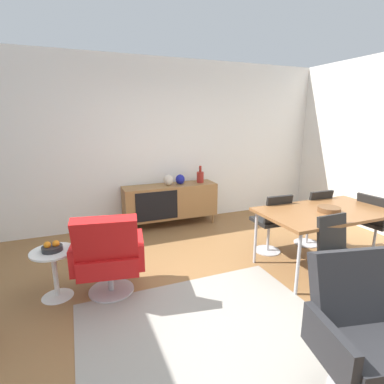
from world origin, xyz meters
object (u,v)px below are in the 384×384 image
dining_table (325,214)px  dining_chair_front_left (339,255)px  sideboard (170,201)px  dining_chair_far_end (374,222)px  vase_cobalt (200,177)px  fruit_bowl (52,247)px  vase_ceramic_small (180,179)px  lounge_chair_red (108,254)px  dining_chair_back_right (312,215)px  armchair_black_shell (367,330)px  side_table_round (55,269)px  wooden_bowl_on_table (329,209)px  vase_sculptural_dark (169,180)px  dining_chair_back_left (272,221)px

dining_table → dining_chair_front_left: size_ratio=1.87×
sideboard → dining_chair_far_end: dining_chair_far_end is taller
vase_cobalt → fruit_bowl: size_ratio=1.48×
sideboard → vase_ceramic_small: vase_ceramic_small is taller
vase_cobalt → lounge_chair_red: bearing=-135.2°
lounge_chair_red → dining_chair_back_right: bearing=4.2°
armchair_black_shell → side_table_round: (-1.97, 1.99, -0.15)m
dining_chair_far_end → lounge_chair_red: bearing=174.2°
wooden_bowl_on_table → armchair_black_shell: armchair_black_shell is taller
vase_sculptural_dark → wooden_bowl_on_table: vase_sculptural_dark is taller
sideboard → armchair_black_shell: armchair_black_shell is taller
vase_sculptural_dark → dining_chair_back_left: size_ratio=0.21×
dining_table → side_table_round: 3.14m
sideboard → vase_ceramic_small: 0.41m
vase_ceramic_small → dining_chair_front_left: bearing=-74.5°
dining_chair_back_left → sideboard: bearing=120.5°
vase_ceramic_small → dining_chair_front_left: (0.75, -2.71, -0.34)m
dining_chair_back_left → fruit_bowl: (-2.72, -0.04, 0.09)m
dining_chair_front_left → armchair_black_shell: 1.18m
dining_chair_far_end → lounge_chair_red: 3.45m
dining_chair_back_right → dining_chair_back_left: (-0.70, 0.00, 0.00)m
vase_sculptural_dark → lounge_chair_red: (-1.23, -1.80, -0.34)m
dining_chair_front_left → vase_ceramic_small: bearing=105.5°
dining_table → armchair_black_shell: size_ratio=1.69×
dining_chair_back_left → side_table_round: bearing=-179.2°
vase_ceramic_small → vase_cobalt: bearing=0.0°
vase_sculptural_dark → fruit_bowl: size_ratio=0.90×
dining_table → armchair_black_shell: (-1.10, -1.47, -0.23)m
vase_ceramic_small → dining_chair_far_end: vase_ceramic_small is taller
vase_cobalt → dining_chair_front_left: 2.76m
dining_chair_back_right → lounge_chair_red: bearing=-175.8°
dining_chair_back_left → dining_chair_front_left: bearing=-90.0°
dining_chair_back_left → armchair_black_shell: (-0.75, -2.03, -0.00)m
vase_sculptural_dark → dining_chair_front_left: (0.96, -2.71, -0.34)m
side_table_round → fruit_bowl: bearing=-87.2°
lounge_chair_red → armchair_black_shell: bearing=-51.5°
vase_sculptural_dark → wooden_bowl_on_table: 2.56m
vase_ceramic_small → fruit_bowl: bearing=-140.4°
vase_sculptural_dark → wooden_bowl_on_table: bearing=-59.6°
dining_table → side_table_round: (-3.07, 0.52, -0.38)m
vase_ceramic_small → lounge_chair_red: (-1.44, -1.80, -0.34)m
dining_chair_far_end → fruit_bowl: 3.99m
dining_chair_far_end → vase_ceramic_small: bearing=132.8°
vase_sculptural_dark → dining_chair_far_end: (2.20, -2.15, -0.34)m
dining_chair_back_left → dining_chair_far_end: size_ratio=1.00×
wooden_bowl_on_table → dining_chair_front_left: (-0.34, -0.50, -0.30)m
dining_chair_far_end → dining_chair_back_right: bearing=133.8°
armchair_black_shell → fruit_bowl: (-1.97, 1.99, 0.09)m
dining_chair_front_left → dining_chair_back_left: bearing=90.0°
dining_chair_front_left → armchair_black_shell: armchair_black_shell is taller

